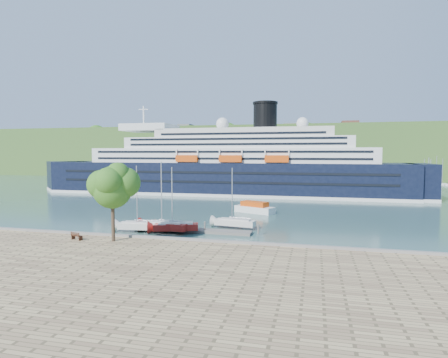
% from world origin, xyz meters
% --- Properties ---
extents(ground, '(400.00, 400.00, 0.00)m').
position_xyz_m(ground, '(0.00, 0.00, 0.00)').
color(ground, '#2F5451').
rests_on(ground, ground).
extents(far_hillside, '(400.00, 50.00, 24.00)m').
position_xyz_m(far_hillside, '(0.00, 145.00, 12.00)').
color(far_hillside, '#386127').
rests_on(far_hillside, ground).
extents(quay_coping, '(220.00, 0.50, 0.30)m').
position_xyz_m(quay_coping, '(0.00, -0.20, 1.15)').
color(quay_coping, slate).
rests_on(quay_coping, promenade).
extents(cruise_ship, '(112.76, 16.66, 25.31)m').
position_xyz_m(cruise_ship, '(-4.66, 59.10, 12.66)').
color(cruise_ship, black).
rests_on(cruise_ship, ground).
extents(park_bench, '(1.76, 1.12, 1.05)m').
position_xyz_m(park_bench, '(-7.39, -3.09, 1.52)').
color(park_bench, '#412312').
rests_on(park_bench, promenade).
extents(promenade_tree, '(6.15, 6.15, 10.19)m').
position_xyz_m(promenade_tree, '(-2.74, -2.63, 6.10)').
color(promenade_tree, '#275817').
rests_on(promenade_tree, promenade).
extents(floating_pontoon, '(17.79, 2.63, 0.39)m').
position_xyz_m(floating_pontoon, '(3.15, 9.33, 0.20)').
color(floating_pontoon, gray).
rests_on(floating_pontoon, ground).
extents(sailboat_white_near, '(7.34, 2.75, 9.26)m').
position_xyz_m(sailboat_white_near, '(-3.96, 7.02, 4.63)').
color(sailboat_white_near, silver).
rests_on(sailboat_white_near, ground).
extents(sailboat_red, '(7.31, 4.08, 9.11)m').
position_xyz_m(sailboat_red, '(1.29, 7.51, 4.56)').
color(sailboat_red, maroon).
rests_on(sailboat_red, ground).
extents(sailboat_white_far, '(7.07, 2.87, 8.86)m').
position_xyz_m(sailboat_white_far, '(8.84, 12.92, 4.43)').
color(sailboat_white_far, silver).
rests_on(sailboat_white_far, ground).
extents(tender_launch, '(8.28, 5.60, 2.17)m').
position_xyz_m(tender_launch, '(9.32, 28.73, 1.09)').
color(tender_launch, '#D7470C').
rests_on(tender_launch, ground).
extents(sailboat_extra, '(7.76, 2.74, 9.83)m').
position_xyz_m(sailboat_extra, '(-0.33, 7.48, 4.91)').
color(sailboat_extra, maroon).
rests_on(sailboat_extra, ground).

